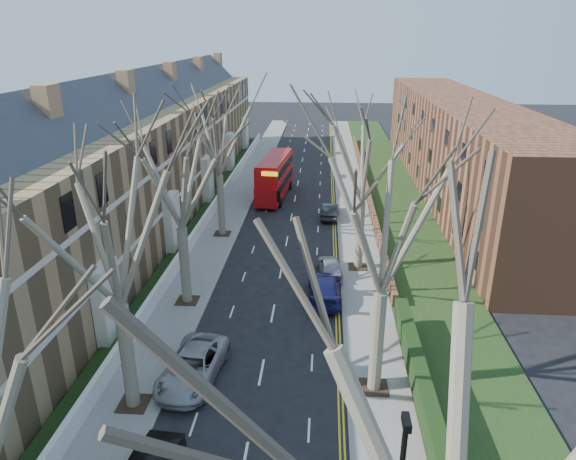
# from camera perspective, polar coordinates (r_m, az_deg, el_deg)

# --- Properties ---
(pavement_left) EXTENTS (3.00, 102.00, 0.12)m
(pavement_left) POSITION_cam_1_polar(r_m,az_deg,el_deg) (55.31, -5.45, 3.70)
(pavement_left) COLOR slate
(pavement_left) RESTS_ON ground
(pavement_right) EXTENTS (3.00, 102.00, 0.12)m
(pavement_right) POSITION_cam_1_polar(r_m,az_deg,el_deg) (54.66, 7.09, 3.42)
(pavement_right) COLOR slate
(pavement_right) RESTS_ON ground
(terrace_left) EXTENTS (9.70, 78.00, 13.60)m
(terrace_left) POSITION_cam_1_polar(r_m,az_deg,el_deg) (48.33, -16.27, 7.14)
(terrace_left) COLOR #97764D
(terrace_left) RESTS_ON ground
(flats_right) EXTENTS (13.97, 54.00, 10.00)m
(flats_right) POSITION_cam_1_polar(r_m,az_deg,el_deg) (59.03, 18.43, 8.77)
(flats_right) COLOR brown
(flats_right) RESTS_ON ground
(front_wall_left) EXTENTS (0.30, 78.00, 1.00)m
(front_wall_left) POSITION_cam_1_polar(r_m,az_deg,el_deg) (48.00, -8.93, 1.51)
(front_wall_left) COLOR white
(front_wall_left) RESTS_ON ground
(grass_verge_right) EXTENTS (6.00, 102.00, 0.06)m
(grass_verge_right) POSITION_cam_1_polar(r_m,az_deg,el_deg) (55.07, 11.78, 3.37)
(grass_verge_right) COLOR #1C3112
(grass_verge_right) RESTS_ON ground
(tree_left_mid) EXTENTS (10.50, 10.50, 14.71)m
(tree_left_mid) POSITION_cam_1_polar(r_m,az_deg,el_deg) (22.04, -19.30, 1.56)
(tree_left_mid) COLOR #6E654E
(tree_left_mid) RESTS_ON ground
(tree_left_far) EXTENTS (10.15, 10.15, 14.22)m
(tree_left_far) POSITION_cam_1_polar(r_m,az_deg,el_deg) (31.16, -12.27, 7.17)
(tree_left_far) COLOR #6E654E
(tree_left_far) RESTS_ON ground
(tree_left_dist) EXTENTS (10.50, 10.50, 14.71)m
(tree_left_dist) POSITION_cam_1_polar(r_m,az_deg,el_deg) (42.52, -7.89, 11.51)
(tree_left_dist) COLOR #6E654E
(tree_left_dist) RESTS_ON ground
(tree_right_near) EXTENTS (10.85, 10.85, 15.20)m
(tree_right_near) POSITION_cam_1_polar(r_m,az_deg,el_deg) (10.05, 20.31, -21.68)
(tree_right_near) COLOR #6E654E
(tree_right_near) RESTS_ON ground
(tree_right_mid) EXTENTS (10.50, 10.50, 14.71)m
(tree_right_mid) POSITION_cam_1_polar(r_m,az_deg,el_deg) (22.33, 10.94, 2.63)
(tree_right_mid) COLOR #6E654E
(tree_right_mid) RESTS_ON ground
(tree_right_far) EXTENTS (10.15, 10.15, 14.22)m
(tree_right_far) POSITION_cam_1_polar(r_m,az_deg,el_deg) (35.89, 8.48, 9.22)
(tree_right_far) COLOR #6E654E
(tree_right_far) RESTS_ON ground
(double_decker_bus) EXTENTS (3.27, 10.25, 4.25)m
(double_decker_bus) POSITION_cam_1_polar(r_m,az_deg,el_deg) (54.59, -1.48, 5.77)
(double_decker_bus) COLOR #A80C0D
(double_decker_bus) RESTS_ON ground
(car_left_far) EXTENTS (3.10, 5.76, 1.54)m
(car_left_far) POSITION_cam_1_polar(r_m,az_deg,el_deg) (27.16, -10.54, -14.66)
(car_left_far) COLOR #939297
(car_left_far) RESTS_ON ground
(car_right_near) EXTENTS (2.24, 5.34, 1.54)m
(car_right_near) POSITION_cam_1_polar(r_m,az_deg,el_deg) (34.06, 4.10, -6.45)
(car_right_near) COLOR #16164F
(car_right_near) RESTS_ON ground
(car_right_mid) EXTENTS (2.03, 4.21, 1.39)m
(car_right_mid) POSITION_cam_1_polar(r_m,az_deg,el_deg) (37.21, 4.68, -4.10)
(car_right_mid) COLOR gray
(car_right_mid) RESTS_ON ground
(car_right_far) EXTENTS (1.86, 4.34, 1.39)m
(car_right_far) POSITION_cam_1_polar(r_m,az_deg,el_deg) (48.82, 4.73, 2.13)
(car_right_far) COLOR black
(car_right_far) RESTS_ON ground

